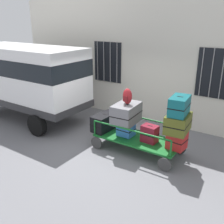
{
  "coord_description": "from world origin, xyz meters",
  "views": [
    {
      "loc": [
        3.81,
        -5.65,
        3.56
      ],
      "look_at": [
        -0.07,
        0.15,
        1.01
      ],
      "focal_mm": 41.03,
      "sensor_mm": 36.0,
      "label": 1
    }
  ],
  "objects_px": {
    "suitcase_left_bottom": "(105,122)",
    "suitcase_midright_middle": "(178,123)",
    "suitcase_midleft_middle": "(126,113)",
    "suitcase_center_bottom": "(150,134)",
    "suitcase_midright_top": "(179,106)",
    "suitcase_midright_bottom": "(177,140)",
    "van": "(25,75)",
    "backpack": "(127,96)",
    "luggage_cart": "(137,140)",
    "suitcase_midleft_bottom": "(126,129)"
  },
  "relations": [
    {
      "from": "suitcase_midright_middle",
      "to": "suitcase_midleft_bottom",
      "type": "bearing_deg",
      "value": -179.39
    },
    {
      "from": "suitcase_midright_bottom",
      "to": "suitcase_midleft_middle",
      "type": "bearing_deg",
      "value": -178.18
    },
    {
      "from": "luggage_cart",
      "to": "suitcase_midright_top",
      "type": "bearing_deg",
      "value": -1.44
    },
    {
      "from": "van",
      "to": "luggage_cart",
      "type": "height_order",
      "value": "van"
    },
    {
      "from": "van",
      "to": "suitcase_midright_top",
      "type": "relative_size",
      "value": 6.47
    },
    {
      "from": "suitcase_center_bottom",
      "to": "backpack",
      "type": "xyz_separation_m",
      "value": [
        -0.72,
        -0.01,
        0.93
      ]
    },
    {
      "from": "suitcase_left_bottom",
      "to": "luggage_cart",
      "type": "bearing_deg",
      "value": 0.5
    },
    {
      "from": "suitcase_center_bottom",
      "to": "backpack",
      "type": "distance_m",
      "value": 1.18
    },
    {
      "from": "backpack",
      "to": "suitcase_midleft_middle",
      "type": "bearing_deg",
      "value": 161.01
    },
    {
      "from": "van",
      "to": "suitcase_midright_middle",
      "type": "bearing_deg",
      "value": -0.69
    },
    {
      "from": "suitcase_midleft_bottom",
      "to": "suitcase_midright_middle",
      "type": "height_order",
      "value": "suitcase_midright_middle"
    },
    {
      "from": "suitcase_center_bottom",
      "to": "suitcase_midright_middle",
      "type": "xyz_separation_m",
      "value": [
        0.74,
        0.01,
        0.48
      ]
    },
    {
      "from": "van",
      "to": "luggage_cart",
      "type": "xyz_separation_m",
      "value": [
        4.68,
        -0.06,
        -1.3
      ]
    },
    {
      "from": "suitcase_left_bottom",
      "to": "suitcase_midright_bottom",
      "type": "relative_size",
      "value": 1.88
    },
    {
      "from": "van",
      "to": "suitcase_midright_middle",
      "type": "relative_size",
      "value": 5.73
    },
    {
      "from": "van",
      "to": "suitcase_midright_top",
      "type": "height_order",
      "value": "van"
    },
    {
      "from": "suitcase_midleft_bottom",
      "to": "suitcase_center_bottom",
      "type": "height_order",
      "value": "suitcase_center_bottom"
    },
    {
      "from": "suitcase_left_bottom",
      "to": "suitcase_midleft_middle",
      "type": "distance_m",
      "value": 0.85
    },
    {
      "from": "suitcase_midleft_middle",
      "to": "suitcase_midright_middle",
      "type": "bearing_deg",
      "value": 0.49
    },
    {
      "from": "luggage_cart",
      "to": "suitcase_midright_bottom",
      "type": "height_order",
      "value": "suitcase_midright_bottom"
    },
    {
      "from": "suitcase_left_bottom",
      "to": "suitcase_midright_middle",
      "type": "height_order",
      "value": "suitcase_midright_middle"
    },
    {
      "from": "suitcase_midright_middle",
      "to": "suitcase_midright_top",
      "type": "bearing_deg",
      "value": -90.0
    },
    {
      "from": "suitcase_midright_middle",
      "to": "van",
      "type": "bearing_deg",
      "value": 179.31
    },
    {
      "from": "van",
      "to": "suitcase_midleft_middle",
      "type": "distance_m",
      "value": 4.35
    },
    {
      "from": "suitcase_center_bottom",
      "to": "suitcase_midright_top",
      "type": "bearing_deg",
      "value": -0.58
    },
    {
      "from": "van",
      "to": "suitcase_midright_middle",
      "type": "height_order",
      "value": "van"
    },
    {
      "from": "suitcase_midleft_middle",
      "to": "suitcase_center_bottom",
      "type": "distance_m",
      "value": 0.86
    },
    {
      "from": "suitcase_midleft_bottom",
      "to": "suitcase_midleft_middle",
      "type": "bearing_deg",
      "value": 90.0
    },
    {
      "from": "van",
      "to": "suitcase_left_bottom",
      "type": "relative_size",
      "value": 5.17
    },
    {
      "from": "suitcase_midleft_bottom",
      "to": "suitcase_midright_bottom",
      "type": "distance_m",
      "value": 1.49
    },
    {
      "from": "luggage_cart",
      "to": "suitcase_center_bottom",
      "type": "xyz_separation_m",
      "value": [
        0.37,
        -0.02,
        0.3
      ]
    },
    {
      "from": "suitcase_center_bottom",
      "to": "backpack",
      "type": "height_order",
      "value": "backpack"
    },
    {
      "from": "suitcase_midleft_middle",
      "to": "suitcase_midright_middle",
      "type": "distance_m",
      "value": 1.48
    },
    {
      "from": "luggage_cart",
      "to": "backpack",
      "type": "bearing_deg",
      "value": -175.36
    },
    {
      "from": "suitcase_midleft_bottom",
      "to": "backpack",
      "type": "bearing_deg",
      "value": -12.0
    },
    {
      "from": "van",
      "to": "suitcase_center_bottom",
      "type": "relative_size",
      "value": 10.04
    },
    {
      "from": "suitcase_midleft_bottom",
      "to": "suitcase_midright_middle",
      "type": "bearing_deg",
      "value": 0.61
    },
    {
      "from": "suitcase_left_bottom",
      "to": "suitcase_midleft_middle",
      "type": "bearing_deg",
      "value": -0.8
    },
    {
      "from": "luggage_cart",
      "to": "suitcase_midleft_bottom",
      "type": "xyz_separation_m",
      "value": [
        -0.37,
        -0.02,
        0.26
      ]
    },
    {
      "from": "suitcase_left_bottom",
      "to": "suitcase_midright_middle",
      "type": "relative_size",
      "value": 1.11
    },
    {
      "from": "suitcase_midright_bottom",
      "to": "suitcase_center_bottom",
      "type": "bearing_deg",
      "value": -176.32
    },
    {
      "from": "suitcase_midleft_middle",
      "to": "van",
      "type": "bearing_deg",
      "value": 178.91
    },
    {
      "from": "luggage_cart",
      "to": "suitcase_center_bottom",
      "type": "relative_size",
      "value": 5.2
    },
    {
      "from": "suitcase_midright_bottom",
      "to": "suitcase_midright_middle",
      "type": "relative_size",
      "value": 0.59
    },
    {
      "from": "suitcase_midleft_middle",
      "to": "suitcase_center_bottom",
      "type": "relative_size",
      "value": 1.99
    },
    {
      "from": "suitcase_midleft_middle",
      "to": "suitcase_midright_middle",
      "type": "relative_size",
      "value": 1.14
    },
    {
      "from": "suitcase_midright_middle",
      "to": "suitcase_midright_top",
      "type": "height_order",
      "value": "suitcase_midright_top"
    },
    {
      "from": "suitcase_midleft_middle",
      "to": "suitcase_center_bottom",
      "type": "xyz_separation_m",
      "value": [
        0.74,
        -0.0,
        -0.43
      ]
    },
    {
      "from": "van",
      "to": "suitcase_center_bottom",
      "type": "height_order",
      "value": "van"
    },
    {
      "from": "luggage_cart",
      "to": "suitcase_midleft_middle",
      "type": "distance_m",
      "value": 0.82
    }
  ]
}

